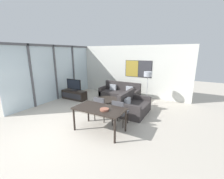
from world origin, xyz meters
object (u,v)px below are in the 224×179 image
coffee_table (106,101)px  dining_chair_centre (119,111)px  sofa_main (120,94)px  floor_lamp (148,76)px  dining_table (99,111)px  fruit_bowl (104,109)px  tv_console (74,95)px  television (74,85)px  sofa_side (133,107)px  dining_chair_left (101,107)px

coffee_table → dining_chair_centre: 1.79m
sofa_main → dining_chair_centre: (1.28, -2.69, 0.23)m
sofa_main → floor_lamp: bearing=-4.0°
coffee_table → dining_table: dining_table is taller
fruit_bowl → floor_lamp: (0.34, 3.29, 0.56)m
tv_console → television: 0.53m
coffee_table → dining_table: bearing=-64.2°
sofa_main → coffee_table: (-0.00, -1.45, 0.02)m
sofa_side → floor_lamp: floor_lamp is taller
tv_console → fruit_bowl: 3.95m
television → dining_chair_centre: bearing=-23.5°
coffee_table → dining_table: size_ratio=0.67×
television → dining_chair_centre: television is taller
dining_table → dining_chair_left: 0.79m
fruit_bowl → floor_lamp: size_ratio=0.17×
dining_table → floor_lamp: (0.57, 3.21, 0.67)m
sofa_side → coffee_table: size_ratio=1.38×
sofa_main → floor_lamp: size_ratio=1.30×
television → sofa_side: bearing=-4.7°
sofa_main → dining_table: bearing=-74.9°
television → dining_table: (3.01, -2.10, -0.08)m
dining_chair_left → dining_chair_centre: same height
floor_lamp → coffee_table: bearing=-137.4°
dining_table → dining_chair_left: size_ratio=1.77×
tv_console → sofa_side: sofa_side is taller
coffee_table → floor_lamp: floor_lamp is taller
television → fruit_bowl: size_ratio=3.37×
fruit_bowl → sofa_side: bearing=84.7°
dining_table → floor_lamp: floor_lamp is taller
coffee_table → floor_lamp: (1.47, 1.35, 1.05)m
sofa_main → sofa_side: bearing=-48.8°
coffee_table → fruit_bowl: bearing=-59.8°
television → coffee_table: (2.11, -0.24, -0.47)m
dining_chair_left → dining_chair_centre: (0.76, -0.04, 0.00)m
dining_chair_left → floor_lamp: bearing=69.5°
coffee_table → sofa_main: bearing=90.0°
coffee_table → dining_chair_left: dining_chair_left is taller
television → dining_table: bearing=-34.9°
tv_console → sofa_main: size_ratio=0.67×
dining_chair_centre → floor_lamp: size_ratio=0.57×
sofa_side → dining_chair_left: 1.42m
television → sofa_main: size_ratio=0.45×
coffee_table → television: bearing=173.5°
coffee_table → dining_chair_centre: bearing=-44.0°
dining_table → tv_console: bearing=145.1°
floor_lamp → dining_table: bearing=-100.1°
tv_console → dining_chair_centre: bearing=-23.5°
television → tv_console: bearing=-90.0°
sofa_main → sofa_side: (1.31, -1.49, -0.00)m
sofa_side → dining_chair_centre: size_ratio=1.65×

